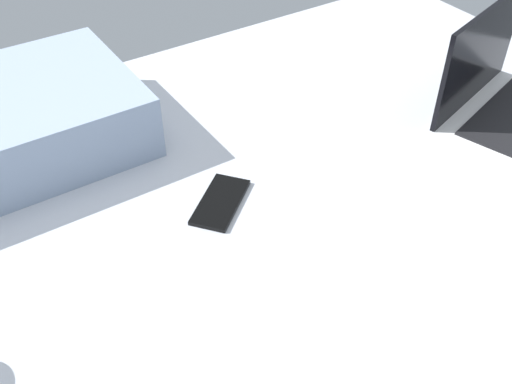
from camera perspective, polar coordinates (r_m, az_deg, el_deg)
name	(u,v)px	position (r cm, az deg, el deg)	size (l,w,h in cm)	color
bed_mattress	(301,256)	(110.98, 4.27, -6.16)	(180.00, 140.00, 18.00)	#B7BCC6
laptop	(506,102)	(137.17, 22.74, 7.94)	(38.11, 31.30, 23.00)	silver
cell_phone	(220,202)	(107.58, -3.42, -0.95)	(6.80, 14.00, 0.80)	black
pillow	(0,126)	(125.65, -23.27, 5.80)	(52.00, 36.00, 13.00)	#8C9EB7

